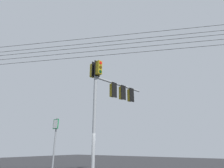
# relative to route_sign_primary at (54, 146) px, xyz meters

# --- Properties ---
(signal_mast_assembly) EXTENTS (1.43, 4.60, 7.03)m
(signal_mast_assembly) POSITION_rel_route_sign_primary_xyz_m (-0.27, 4.15, 3.27)
(signal_mast_assembly) COLOR gray
(signal_mast_assembly) RESTS_ON ground
(route_sign_primary) EXTENTS (0.36, 0.11, 2.95)m
(route_sign_primary) POSITION_rel_route_sign_primary_xyz_m (0.00, 0.00, 0.00)
(route_sign_primary) COLOR slate
(route_sign_primary) RESTS_ON ground
(fire_hydrant) EXTENTS (0.28, 0.27, 0.81)m
(fire_hydrant) POSITION_rel_route_sign_primary_xyz_m (-2.38, 5.31, -1.41)
(fire_hydrant) COLOR red
(fire_hydrant) RESTS_ON ground
(overhead_wire_span) EXTENTS (24.79, 12.58, 2.16)m
(overhead_wire_span) POSITION_rel_route_sign_primary_xyz_m (0.64, 3.66, 6.40)
(overhead_wire_span) COLOR black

